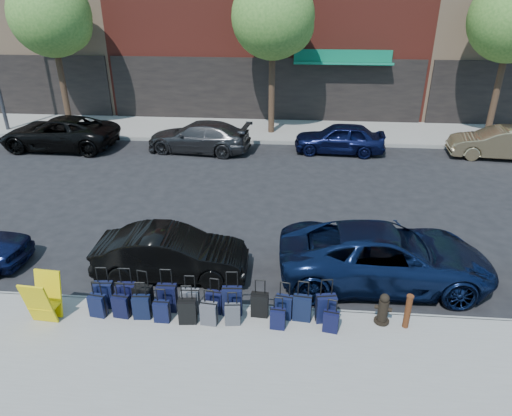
# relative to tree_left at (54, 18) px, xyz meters

# --- Properties ---
(ground) EXTENTS (120.00, 120.00, 0.00)m
(ground) POSITION_rel_tree_left_xyz_m (9.86, -9.50, -5.41)
(ground) COLOR black
(ground) RESTS_ON ground
(sidewalk_near) EXTENTS (60.00, 4.00, 0.15)m
(sidewalk_near) POSITION_rel_tree_left_xyz_m (9.86, -16.00, -5.34)
(sidewalk_near) COLOR gray
(sidewalk_near) RESTS_ON ground
(sidewalk_far) EXTENTS (60.00, 4.00, 0.15)m
(sidewalk_far) POSITION_rel_tree_left_xyz_m (9.86, 0.50, -5.34)
(sidewalk_far) COLOR gray
(sidewalk_far) RESTS_ON ground
(curb_near) EXTENTS (60.00, 0.08, 0.15)m
(curb_near) POSITION_rel_tree_left_xyz_m (9.86, -13.98, -5.34)
(curb_near) COLOR gray
(curb_near) RESTS_ON ground
(curb_far) EXTENTS (60.00, 0.08, 0.15)m
(curb_far) POSITION_rel_tree_left_xyz_m (9.86, -1.52, -5.34)
(curb_far) COLOR gray
(curb_far) RESTS_ON ground
(tree_left) EXTENTS (3.80, 3.80, 7.27)m
(tree_left) POSITION_rel_tree_left_xyz_m (0.00, 0.00, 0.00)
(tree_left) COLOR black
(tree_left) RESTS_ON sidewalk_far
(tree_center) EXTENTS (3.80, 3.80, 7.27)m
(tree_center) POSITION_rel_tree_left_xyz_m (10.50, 0.00, 0.00)
(tree_center) COLOR black
(tree_center) RESTS_ON sidewalk_far
(suitcase_front_0) EXTENTS (0.44, 0.27, 1.01)m
(suitcase_front_0) POSITION_rel_tree_left_xyz_m (7.37, -14.27, -4.94)
(suitcase_front_0) COLOR black
(suitcase_front_0) RESTS_ON sidewalk_near
(suitcase_front_1) EXTENTS (0.43, 0.25, 1.02)m
(suitcase_front_1) POSITION_rel_tree_left_xyz_m (7.90, -14.27, -4.94)
(suitcase_front_1) COLOR black
(suitcase_front_1) RESTS_ON sidewalk_near
(suitcase_front_2) EXTENTS (0.45, 0.30, 1.00)m
(suitcase_front_2) POSITION_rel_tree_left_xyz_m (8.29, -14.31, -4.95)
(suitcase_front_2) COLOR black
(suitcase_front_2) RESTS_ON sidewalk_near
(suitcase_front_3) EXTENTS (0.44, 0.25, 1.04)m
(suitcase_front_3) POSITION_rel_tree_left_xyz_m (8.83, -14.27, -4.94)
(suitcase_front_3) COLOR black
(suitcase_front_3) RESTS_ON sidewalk_near
(suitcase_front_4) EXTENTS (0.39, 0.23, 0.93)m
(suitcase_front_4) POSITION_rel_tree_left_xyz_m (9.36, -14.30, -4.97)
(suitcase_front_4) COLOR #424348
(suitcase_front_4) RESTS_ON sidewalk_near
(suitcase_front_5) EXTENTS (0.37, 0.23, 0.86)m
(suitcase_front_5) POSITION_rel_tree_left_xyz_m (9.89, -14.25, -4.99)
(suitcase_front_5) COLOR black
(suitcase_front_5) RESTS_ON sidewalk_near
(suitcase_front_6) EXTENTS (0.45, 0.27, 1.05)m
(suitcase_front_6) POSITION_rel_tree_left_xyz_m (10.29, -14.26, -4.93)
(suitcase_front_6) COLOR black
(suitcase_front_6) RESTS_ON sidewalk_near
(suitcase_front_7) EXTENTS (0.39, 0.23, 0.91)m
(suitcase_front_7) POSITION_rel_tree_left_xyz_m (10.90, -14.29, -4.98)
(suitcase_front_7) COLOR black
(suitcase_front_7) RESTS_ON sidewalk_near
(suitcase_front_8) EXTENTS (0.40, 0.27, 0.89)m
(suitcase_front_8) POSITION_rel_tree_left_xyz_m (11.43, -14.31, -4.98)
(suitcase_front_8) COLOR black
(suitcase_front_8) RESTS_ON sidewalk_near
(suitcase_front_9) EXTENTS (0.42, 0.26, 0.96)m
(suitcase_front_9) POSITION_rel_tree_left_xyz_m (11.83, -14.34, -4.96)
(suitcase_front_9) COLOR black
(suitcase_front_9) RESTS_ON sidewalk_near
(suitcase_front_10) EXTENTS (0.46, 0.31, 1.03)m
(suitcase_front_10) POSITION_rel_tree_left_xyz_m (12.34, -14.34, -4.94)
(suitcase_front_10) COLOR black
(suitcase_front_10) RESTS_ON sidewalk_near
(suitcase_back_0) EXTENTS (0.38, 0.25, 0.85)m
(suitcase_back_0) POSITION_rel_tree_left_xyz_m (7.35, -14.60, -5.00)
(suitcase_back_0) COLOR black
(suitcase_back_0) RESTS_ON sidewalk_near
(suitcase_back_1) EXTENTS (0.38, 0.25, 0.85)m
(suitcase_back_1) POSITION_rel_tree_left_xyz_m (7.87, -14.57, -5.00)
(suitcase_back_1) COLOR black
(suitcase_back_1) RESTS_ON sidewalk_near
(suitcase_back_2) EXTENTS (0.39, 0.24, 0.89)m
(suitcase_back_2) POSITION_rel_tree_left_xyz_m (8.34, -14.58, -4.98)
(suitcase_back_2) COLOR black
(suitcase_back_2) RESTS_ON sidewalk_near
(suitcase_back_3) EXTENTS (0.34, 0.20, 0.80)m
(suitcase_back_3) POSITION_rel_tree_left_xyz_m (8.80, -14.65, -5.01)
(suitcase_back_3) COLOR black
(suitcase_back_3) RESTS_ON sidewalk_near
(suitcase_back_4) EXTENTS (0.40, 0.26, 0.91)m
(suitcase_back_4) POSITION_rel_tree_left_xyz_m (9.37, -14.65, -4.98)
(suitcase_back_4) COLOR black
(suitcase_back_4) RESTS_ON sidewalk_near
(suitcase_back_5) EXTENTS (0.37, 0.24, 0.84)m
(suitcase_back_5) POSITION_rel_tree_left_xyz_m (9.84, -14.65, -5.00)
(suitcase_back_5) COLOR #424248
(suitcase_back_5) RESTS_ON sidewalk_near
(suitcase_back_6) EXTENTS (0.35, 0.22, 0.79)m
(suitcase_back_6) POSITION_rel_tree_left_xyz_m (10.35, -14.61, -5.02)
(suitcase_back_6) COLOR #3C3D42
(suitcase_back_6) RESTS_ON sidewalk_near
(suitcase_back_8) EXTENTS (0.33, 0.21, 0.76)m
(suitcase_back_8) POSITION_rel_tree_left_xyz_m (11.32, -14.67, -5.02)
(suitcase_back_8) COLOR black
(suitcase_back_8) RESTS_ON sidewalk_near
(suitcase_back_10) EXTENTS (0.35, 0.24, 0.77)m
(suitcase_back_10) POSITION_rel_tree_left_xyz_m (12.44, -14.67, -5.02)
(suitcase_back_10) COLOR black
(suitcase_back_10) RESTS_ON sidewalk_near
(fire_hydrant) EXTENTS (0.38, 0.33, 0.73)m
(fire_hydrant) POSITION_rel_tree_left_xyz_m (13.57, -14.29, -4.92)
(fire_hydrant) COLOR black
(fire_hydrant) RESTS_ON sidewalk_near
(bollard) EXTENTS (0.15, 0.15, 0.81)m
(bollard) POSITION_rel_tree_left_xyz_m (14.05, -14.40, -4.84)
(bollard) COLOR #38190C
(bollard) RESTS_ON sidewalk_near
(display_rack) EXTENTS (0.64, 0.70, 1.07)m
(display_rack) POSITION_rel_tree_left_xyz_m (6.27, -14.81, -4.73)
(display_rack) COLOR #D6BB0B
(display_rack) RESTS_ON sidewalk_near
(car_near_1) EXTENTS (3.89, 1.46, 1.27)m
(car_near_1) POSITION_rel_tree_left_xyz_m (8.53, -12.68, -4.78)
(car_near_1) COLOR black
(car_near_1) RESTS_ON ground
(car_near_2) EXTENTS (5.31, 2.57, 1.46)m
(car_near_2) POSITION_rel_tree_left_xyz_m (13.88, -12.47, -4.68)
(car_near_2) COLOR #0D193A
(car_near_2) RESTS_ON ground
(car_far_0) EXTENTS (5.28, 2.51, 1.45)m
(car_far_0) POSITION_rel_tree_left_xyz_m (0.81, -2.98, -4.69)
(car_far_0) COLOR black
(car_far_0) RESTS_ON ground
(car_far_1) EXTENTS (4.84, 2.42, 1.35)m
(car_far_1) POSITION_rel_tree_left_xyz_m (7.26, -2.85, -4.74)
(car_far_1) COLOR #313134
(car_far_1) RESTS_ON ground
(car_far_2) EXTENTS (4.06, 1.83, 1.35)m
(car_far_2) POSITION_rel_tree_left_xyz_m (13.54, -2.51, -4.74)
(car_far_2) COLOR #0B1134
(car_far_2) RESTS_ON ground
(car_far_3) EXTENTS (4.18, 1.79, 1.34)m
(car_far_3) POSITION_rel_tree_left_xyz_m (20.35, -2.61, -4.74)
(car_far_3) COLOR #96825B
(car_far_3) RESTS_ON ground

